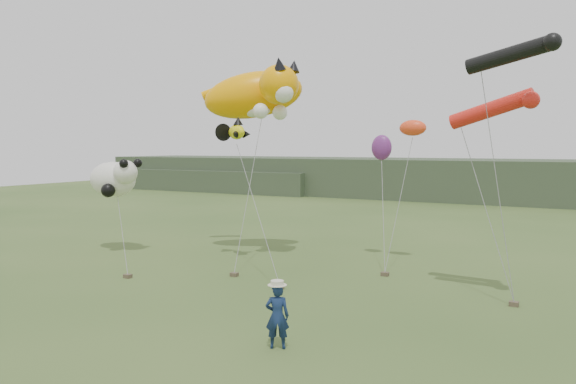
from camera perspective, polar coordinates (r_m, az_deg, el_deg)
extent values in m
plane|color=#385123|center=(17.52, -5.76, -13.05)|extent=(120.00, 120.00, 0.00)
cube|color=#2D3D28|center=(59.57, 19.61, 1.19)|extent=(90.00, 12.00, 4.00)
cube|color=#2D3D28|center=(68.42, -6.49, 1.21)|extent=(25.00, 8.00, 2.50)
imported|color=#132449|center=(15.11, -1.10, -12.50)|extent=(0.75, 0.65, 1.73)
cube|color=brown|center=(23.35, -5.49, -8.34)|extent=(0.30, 0.24, 0.15)
cube|color=brown|center=(21.28, -0.87, -9.61)|extent=(0.30, 0.24, 0.15)
cube|color=brown|center=(20.52, 21.96, -10.49)|extent=(0.30, 0.24, 0.15)
cube|color=brown|center=(23.88, -15.97, -8.21)|extent=(0.30, 0.24, 0.15)
cube|color=brown|center=(23.67, 9.81, -8.22)|extent=(0.30, 0.24, 0.15)
ellipsoid|color=#FFA100|center=(28.10, -3.55, 9.81)|extent=(5.62, 4.50, 3.02)
sphere|color=#FFA100|center=(26.22, -0.94, 10.86)|extent=(1.83, 1.83, 1.83)
cone|color=black|center=(25.74, -0.91, 12.92)|extent=(0.57, 0.70, 0.69)
cone|color=black|center=(26.53, 0.60, 12.67)|extent=(0.57, 0.66, 0.65)
sphere|color=white|center=(25.72, -0.48, 10.07)|extent=(0.92, 0.92, 0.92)
ellipsoid|color=white|center=(27.68, -3.52, 8.20)|extent=(1.79, 0.90, 0.56)
sphere|color=white|center=(25.90, -2.79, 8.22)|extent=(0.71, 0.71, 0.71)
sphere|color=white|center=(27.02, -0.82, 8.08)|extent=(0.71, 0.71, 0.71)
cylinder|color=#FFA100|center=(30.29, -7.01, 10.19)|extent=(1.90, 1.39, 1.10)
ellipsoid|color=yellow|center=(25.70, -5.25, 6.09)|extent=(1.37, 1.12, 0.69)
cone|color=black|center=(26.54, -6.87, 6.03)|extent=(0.96, 1.02, 0.81)
cone|color=black|center=(25.66, -5.09, 7.20)|extent=(0.45, 0.45, 0.36)
cone|color=black|center=(25.17, -5.31, 5.91)|extent=(0.48, 0.51, 0.36)
cone|color=black|center=(25.92, -4.19, 5.88)|extent=(0.48, 0.51, 0.36)
cylinder|color=black|center=(20.16, 21.62, 12.83)|extent=(2.92, 0.97, 1.08)
sphere|color=black|center=(19.62, 25.27, 13.62)|extent=(0.56, 0.56, 0.56)
cylinder|color=red|center=(21.28, 19.94, 7.91)|extent=(3.03, 1.05, 1.37)
sphere|color=red|center=(20.65, 23.44, 8.57)|extent=(0.59, 0.59, 0.59)
ellipsoid|color=white|center=(29.90, -17.38, 1.25)|extent=(2.67, 1.78, 1.78)
sphere|color=white|center=(28.83, -16.19, 1.94)|extent=(1.19, 1.19, 1.19)
sphere|color=black|center=(28.32, -16.35, 2.80)|extent=(0.44, 0.44, 0.44)
sphere|color=black|center=(28.85, -15.03, 2.86)|extent=(0.44, 0.44, 0.44)
sphere|color=black|center=(29.03, -17.81, 0.16)|extent=(0.69, 0.69, 0.69)
sphere|color=black|center=(30.71, -17.99, 0.58)|extent=(0.69, 0.69, 0.69)
ellipsoid|color=#FD451E|center=(26.01, 12.56, 6.38)|extent=(1.23, 0.72, 0.72)
ellipsoid|color=#6E2876|center=(26.80, 9.49, 4.48)|extent=(0.97, 0.65, 1.19)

